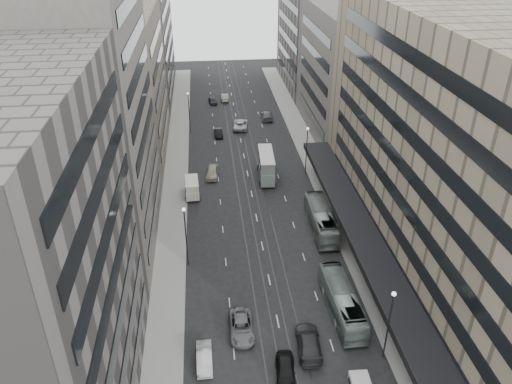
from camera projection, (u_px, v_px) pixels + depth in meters
name	position (u px, v px, depth m)	size (l,w,h in m)	color
ground	(279.00, 328.00, 52.96)	(220.00, 220.00, 0.00)	black
sidewalk_right	(315.00, 166.00, 86.52)	(4.00, 125.00, 0.15)	gray
sidewalk_left	(176.00, 173.00, 84.27)	(4.00, 125.00, 0.15)	gray
department_store	(465.00, 159.00, 54.55)	(19.20, 60.00, 30.00)	gray
building_right_mid	(352.00, 73.00, 94.11)	(15.00, 28.00, 24.00)	#554F4A
building_right_far	(319.00, 29.00, 119.10)	(15.00, 32.00, 28.00)	#5D5854
building_left_a	(11.00, 279.00, 36.65)	(15.00, 28.00, 30.00)	#5D5854
building_left_b	(79.00, 120.00, 59.04)	(15.00, 26.00, 34.00)	#554F4A
building_left_c	(116.00, 88.00, 84.63)	(15.00, 28.00, 25.00)	#6D6355
building_left_d	(135.00, 36.00, 112.47)	(15.00, 38.00, 28.00)	#5D5854
lamp_right_near	(390.00, 318.00, 46.98)	(0.44, 0.44, 8.32)	#262628
lamp_right_far	(307.00, 145.00, 81.62)	(0.44, 0.44, 8.32)	#262628
lamp_left_near	(185.00, 230.00, 59.88)	(0.44, 0.44, 8.32)	#262628
lamp_left_far	(189.00, 108.00, 97.12)	(0.44, 0.44, 8.32)	#262628
bus_near	(342.00, 301.00, 54.28)	(2.64, 11.27, 3.14)	gray
bus_far	(321.00, 219.00, 68.61)	(2.73, 11.69, 3.26)	gray
double_decker	(266.00, 165.00, 81.52)	(2.86, 8.23, 4.44)	gray
panel_van	(192.00, 187.00, 76.71)	(2.35, 4.52, 2.80)	silver
sedan_0	(286.00, 371.00, 47.06)	(1.85, 4.61, 1.57)	black
sedan_1	(204.00, 358.00, 48.48)	(1.49, 4.28, 1.41)	beige
sedan_2	(241.00, 327.00, 52.05)	(2.51, 5.45, 1.52)	#605F62
sedan_3	(309.00, 342.00, 50.08)	(2.38, 5.85, 1.70)	#29292B
sedan_4	(212.00, 172.00, 82.74)	(1.99, 4.94, 1.68)	#A29D87
sedan_5	(218.00, 133.00, 97.79)	(1.45, 4.15, 1.37)	black
sedan_6	(241.00, 124.00, 101.30)	(2.78, 6.03, 1.67)	silver
sedan_7	(267.00, 116.00, 105.75)	(2.21, 5.43, 1.57)	#535255
sedan_8	(213.00, 101.00, 114.40)	(1.62, 4.04, 1.38)	black
sedan_9	(225.00, 97.00, 116.28)	(1.62, 4.64, 1.53)	gray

